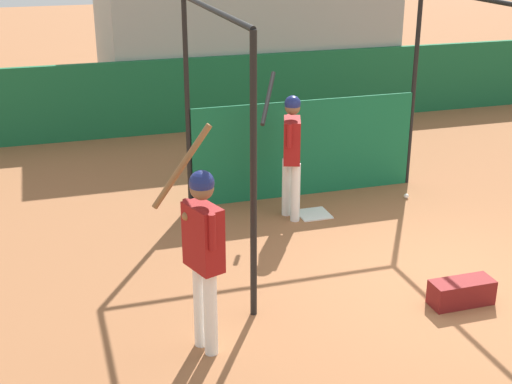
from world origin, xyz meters
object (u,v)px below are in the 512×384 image
Objects in this scene: player_batter at (291,145)px; equipment_bag at (461,292)px; player_waiting at (203,244)px; baseball at (406,196)px.

player_batter reaches higher than equipment_bag.
player_waiting is 3.13× the size of equipment_bag.
player_waiting is at bearing -141.72° from baseball.
player_waiting reaches higher than player_batter.
equipment_bag is (2.87, 0.02, -0.99)m from player_waiting.
player_waiting is 4.97m from baseball.
player_waiting reaches higher than baseball.
player_waiting is at bearing 165.45° from player_batter.
equipment_bag is (0.98, -2.82, -0.92)m from player_batter.
baseball is at bearing 72.47° from equipment_bag.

